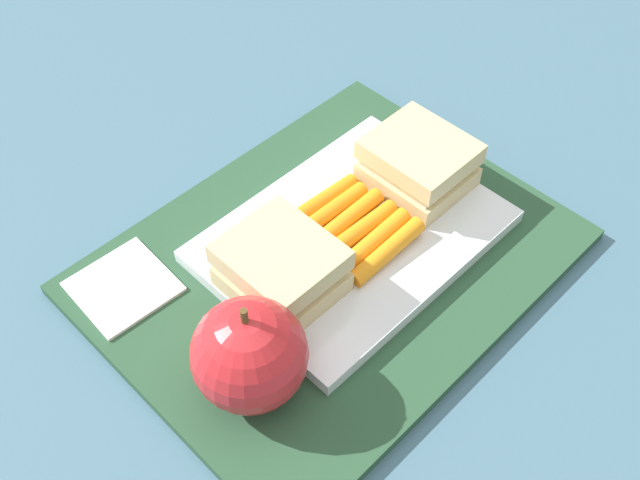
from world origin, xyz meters
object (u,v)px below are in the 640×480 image
at_px(sandwich_half_left, 418,163).
at_px(paper_napkin, 123,287).
at_px(food_tray, 353,236).
at_px(carrot_sticks_bundle, 353,226).
at_px(apple, 249,355).
at_px(sandwich_half_right, 281,268).

bearing_deg(sandwich_half_left, paper_napkin, -21.26).
xyz_separation_m(food_tray, carrot_sticks_bundle, (0.00, 0.00, 0.01)).
bearing_deg(apple, sandwich_half_left, -169.42).
bearing_deg(carrot_sticks_bundle, food_tray, -159.88).
relative_size(food_tray, carrot_sticks_bundle, 2.64).
bearing_deg(sandwich_half_left, food_tray, 0.00).
distance_m(carrot_sticks_bundle, paper_napkin, 0.19).
xyz_separation_m(carrot_sticks_bundle, paper_napkin, (0.16, -0.09, -0.02)).
bearing_deg(sandwich_half_right, sandwich_half_left, 180.00).
relative_size(sandwich_half_left, carrot_sticks_bundle, 0.92).
xyz_separation_m(sandwich_half_left, paper_napkin, (0.24, -0.09, -0.03)).
distance_m(food_tray, sandwich_half_left, 0.08).
height_order(food_tray, carrot_sticks_bundle, carrot_sticks_bundle).
distance_m(sandwich_half_right, apple, 0.08).
bearing_deg(carrot_sticks_bundle, sandwich_half_left, -179.80).
bearing_deg(food_tray, carrot_sticks_bundle, 20.12).
bearing_deg(sandwich_half_right, paper_napkin, -48.47).
relative_size(sandwich_half_left, paper_napkin, 1.14).
bearing_deg(food_tray, apple, 16.02).
bearing_deg(paper_napkin, food_tray, 149.94).
xyz_separation_m(food_tray, sandwich_half_left, (-0.08, 0.00, 0.03)).
xyz_separation_m(apple, paper_napkin, (0.01, -0.13, -0.04)).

